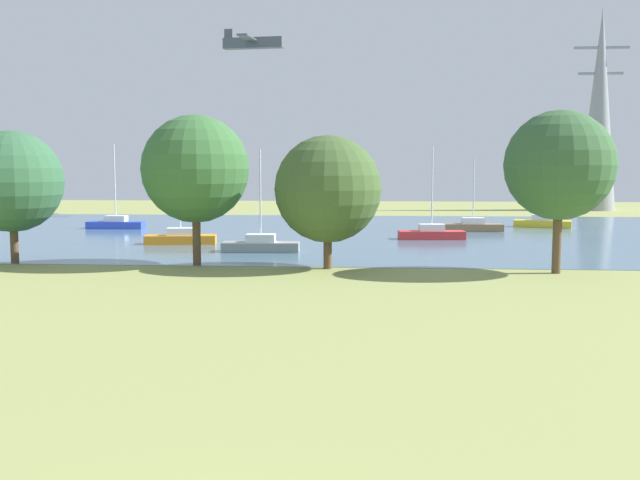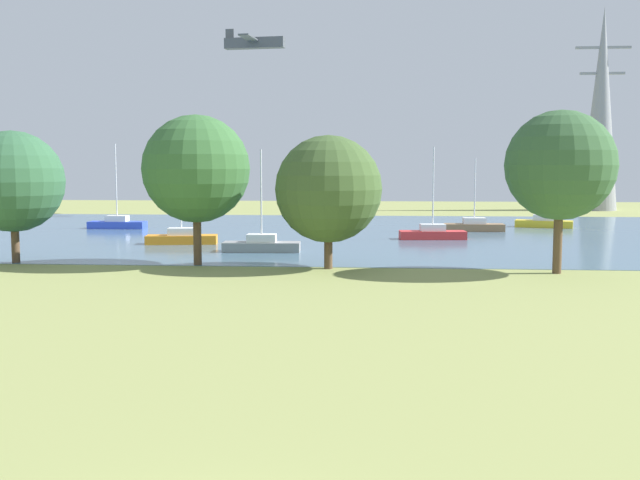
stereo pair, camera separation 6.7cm
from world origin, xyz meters
TOP-DOWN VIEW (x-y plane):
  - ground_plane at (0.00, 22.00)m, footprint 160.00×160.00m
  - water_surface at (0.00, 50.00)m, footprint 140.00×40.00m
  - sailboat_red at (6.65, 45.37)m, footprint 4.91×1.89m
  - sailboat_blue at (-19.54, 52.43)m, footprint 4.82×1.55m
  - sailboat_yellow at (17.06, 56.43)m, footprint 5.03×2.72m
  - sailboat_orange at (-10.79, 40.74)m, footprint 4.97×2.17m
  - sailboat_brown at (10.53, 52.21)m, footprint 4.83×1.61m
  - sailboat_gray at (-4.59, 36.66)m, footprint 4.86×1.69m
  - tree_east_far at (-17.43, 30.55)m, footprint 5.58×5.58m
  - tree_west_near at (-7.10, 30.38)m, footprint 5.79×5.79m
  - tree_east_near at (0.07, 29.55)m, footprint 5.58×5.58m
  - tree_west_far at (11.62, 28.76)m, footprint 5.45×5.45m
  - electricity_pylon at (29.06, 82.32)m, footprint 6.40×4.40m
  - light_aircraft at (-10.46, 69.65)m, footprint 6.48×8.47m

SIDE VIEW (x-z plane):
  - ground_plane at x=0.00m, z-range 0.00..0.00m
  - water_surface at x=0.00m, z-range 0.00..0.02m
  - sailboat_brown at x=10.53m, z-range -2.53..3.44m
  - sailboat_orange at x=-10.79m, z-range -2.58..3.49m
  - sailboat_gray at x=-4.59m, z-range -2.72..3.63m
  - sailboat_red at x=6.65m, z-range -2.90..3.82m
  - sailboat_blue at x=-19.54m, z-range -3.12..4.05m
  - sailboat_yellow at x=17.06m, z-range -3.14..4.07m
  - tree_east_near at x=0.07m, z-range 0.68..7.65m
  - tree_east_far at x=-17.43m, z-range 0.85..8.16m
  - tree_west_near at x=-7.10m, z-range 1.15..9.25m
  - tree_west_far at x=11.62m, z-range 1.33..9.46m
  - electricity_pylon at x=29.06m, z-range 0.01..24.04m
  - light_aircraft at x=-10.46m, z-range 17.17..19.27m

